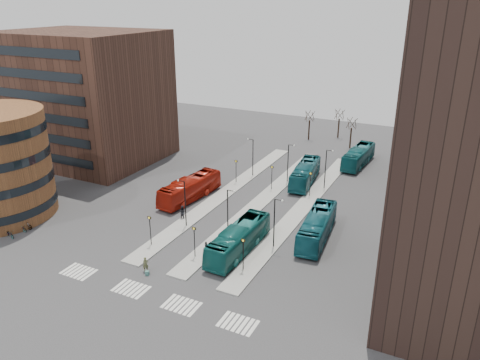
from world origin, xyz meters
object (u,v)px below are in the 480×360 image
at_px(teal_bus_c, 317,226).
at_px(bicycle_mid, 25,226).
at_px(commuter_b, 206,248).
at_px(suitcase, 147,273).
at_px(traveller, 146,264).
at_px(commuter_c, 232,245).
at_px(bicycle_near, 10,234).
at_px(teal_bus_b, 305,173).
at_px(commuter_a, 182,212).
at_px(red_bus, 190,189).
at_px(teal_bus_a, 239,239).
at_px(bicycle_far, 21,228).
at_px(teal_bus_d, 358,156).

distance_m(teal_bus_c, bicycle_mid, 36.27).
xyz_separation_m(commuter_b, bicycle_mid, (-23.28, -5.02, -0.20)).
distance_m(suitcase, teal_bus_c, 20.69).
bearing_deg(traveller, commuter_c, 17.44).
height_order(teal_bus_c, bicycle_mid, teal_bus_c).
distance_m(bicycle_near, bicycle_mid, 2.29).
bearing_deg(teal_bus_b, commuter_a, -124.74).
bearing_deg(bicycle_near, bicycle_mid, 10.99).
height_order(commuter_c, bicycle_near, commuter_c).
relative_size(red_bus, traveller, 6.99).
bearing_deg(commuter_c, bicycle_near, -51.17).
bearing_deg(bicycle_mid, suitcase, -113.00).
bearing_deg(traveller, teal_bus_b, 44.20).
relative_size(teal_bus_a, teal_bus_c, 1.01).
distance_m(traveller, commuter_a, 12.89).
relative_size(commuter_b, bicycle_mid, 0.82).
distance_m(commuter_c, bicycle_far, 26.69).
xyz_separation_m(teal_bus_c, teal_bus_d, (-1.73, 28.54, -0.01)).
bearing_deg(red_bus, commuter_b, -44.88).
bearing_deg(commuter_a, bicycle_far, 36.23).
height_order(suitcase, teal_bus_b, teal_bus_b).
bearing_deg(teal_bus_d, teal_bus_c, -82.72).
distance_m(commuter_a, commuter_b, 9.72).
distance_m(suitcase, teal_bus_d, 45.77).
distance_m(teal_bus_a, bicycle_far, 27.51).
relative_size(commuter_a, commuter_b, 1.25).
height_order(commuter_a, commuter_b, commuter_a).
bearing_deg(commuter_b, bicycle_far, 79.04).
distance_m(traveller, bicycle_mid, 19.42).
relative_size(commuter_a, bicycle_near, 1.04).
bearing_deg(teal_bus_a, bicycle_mid, -163.82).
bearing_deg(suitcase, traveller, 120.40).
bearing_deg(bicycle_mid, bicycle_near, 161.49).
relative_size(commuter_b, commuter_c, 0.97).
xyz_separation_m(teal_bus_b, commuter_c, (-0.51, -23.90, -0.82)).
distance_m(red_bus, commuter_b, 15.78).
xyz_separation_m(red_bus, bicycle_mid, (-13.45, -17.33, -1.07)).
relative_size(teal_bus_b, bicycle_near, 6.34).
xyz_separation_m(suitcase, teal_bus_a, (6.43, 8.64, 1.36)).
xyz_separation_m(teal_bus_a, commuter_c, (-0.74, -0.32, -0.83)).
height_order(commuter_a, bicycle_near, commuter_a).
bearing_deg(bicycle_mid, commuter_c, -93.75).
bearing_deg(commuter_c, suitcase, -14.92).
relative_size(suitcase, commuter_a, 0.26).
bearing_deg(commuter_b, teal_bus_a, -81.21).
height_order(bicycle_near, bicycle_far, bicycle_near).
bearing_deg(commuter_b, bicycle_near, 82.89).
xyz_separation_m(teal_bus_d, commuter_b, (-8.39, -37.64, -0.83)).
relative_size(teal_bus_a, teal_bus_b, 1.01).
bearing_deg(bicycle_near, teal_bus_b, -27.46).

